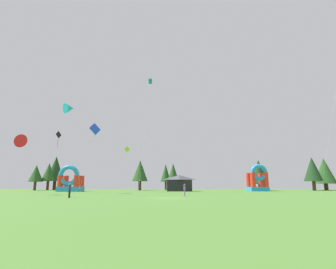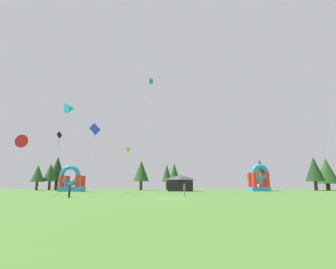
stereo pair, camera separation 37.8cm
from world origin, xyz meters
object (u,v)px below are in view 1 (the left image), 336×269
Objects in this scene: kite_red_delta at (24,142)px; kite_blue_diamond at (96,129)px; kite_teal_box at (150,82)px; kite_cyan_delta at (70,108)px; person_far_side at (70,189)px; festival_tent at (179,183)px; kite_lime_diamond at (127,150)px; kite_black_diamond at (58,136)px; inflatable_blue_arch at (258,181)px; inflatable_orange_dome at (70,182)px; person_midfield at (185,189)px.

kite_blue_diamond is at bearing -23.05° from kite_red_delta.
kite_cyan_delta is at bearing -143.80° from kite_teal_box.
festival_tent reaches higher than person_far_side.
kite_red_delta is 17.15m from person_far_side.
kite_cyan_delta is at bearing -145.22° from festival_tent.
kite_cyan_delta reaches higher than person_far_side.
kite_black_diamond is at bearing -128.38° from kite_lime_diamond.
festival_tent is at bearing 17.59° from kite_lime_diamond.
inflatable_blue_arch is (26.96, 5.48, -24.58)m from kite_teal_box.
kite_cyan_delta is 2.97× the size of festival_tent.
festival_tent is at bearing 40.25° from kite_red_delta.
inflatable_blue_arch is at bearing 3.08° from festival_tent.
kite_lime_diamond reaches higher than kite_blue_diamond.
kite_cyan_delta is 1.74× the size of kite_blue_diamond.
kite_cyan_delta is 17.84m from kite_blue_diamond.
kite_red_delta is (-3.54, -5.07, -2.06)m from kite_black_diamond.
inflatable_orange_dome is 26.28m from festival_tent.
inflatable_blue_arch is at bearing 5.92° from inflatable_orange_dome.
kite_teal_box reaches higher than inflatable_blue_arch.
person_midfield is 0.26× the size of inflatable_blue_arch.
person_midfield is at bearing -21.88° from kite_black_diamond.
kite_lime_diamond is at bearing 89.15° from kite_blue_diamond.
kite_lime_diamond is at bearing 109.14° from person_far_side.
kite_blue_diamond is 5.91× the size of person_midfield.
festival_tent is at bearing 89.11° from person_far_side.
kite_blue_diamond is 0.38× the size of kite_teal_box.
kite_cyan_delta reaches higher than festival_tent.
inflatable_blue_arch is (46.77, 23.90, -6.32)m from kite_red_delta.
kite_teal_box is 35.38m from person_midfield.
kite_teal_box is at bearing 39.39° from kite_black_diamond.
inflatable_orange_dome is at bearing -171.93° from festival_tent.
kite_blue_diamond is at bearing -54.03° from kite_cyan_delta.
kite_black_diamond is at bearing -142.84° from festival_tent.
kite_teal_box is 15.74× the size of person_midfield.
inflatable_blue_arch is (34.61, 33.25, 1.36)m from person_far_side.
kite_cyan_delta is at bearing 138.63° from person_far_side.
kite_blue_diamond is at bearing -103.14° from kite_teal_box.
kite_cyan_delta reaches higher than kite_black_diamond.
person_far_side is 35.44m from festival_tent.
kite_cyan_delta is 11.74m from kite_red_delta.
kite_red_delta reaches higher than person_far_side.
inflatable_orange_dome is (0.97, 19.15, -6.60)m from kite_red_delta.
inflatable_blue_arch reaches higher than festival_tent.
festival_tent is (26.98, 22.84, -6.80)m from kite_red_delta.
kite_teal_box reaches higher than kite_lime_diamond.
kite_black_diamond reaches higher than kite_red_delta.
kite_blue_diamond is (10.56, -11.08, -1.14)m from kite_black_diamond.
kite_teal_box is (16.27, 13.35, 16.20)m from kite_black_diamond.
kite_red_delta reaches higher than person_midfield.
kite_blue_diamond is at bearing -114.06° from festival_tent.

